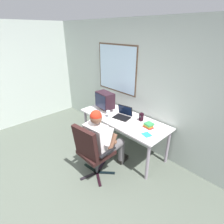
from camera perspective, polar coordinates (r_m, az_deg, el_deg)
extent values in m
cube|color=#4C5449|center=(3.03, -22.86, -27.96)|extent=(5.83, 4.76, 0.02)
cube|color=#B0BBB2|center=(3.48, 11.19, 6.96)|extent=(5.83, 0.06, 2.52)
cube|color=#4C3828|center=(3.87, 1.51, 13.80)|extent=(1.11, 0.01, 1.00)
cube|color=silver|center=(3.87, 1.47, 13.80)|extent=(1.05, 0.02, 0.94)
cylinder|color=gray|center=(4.05, -8.39, -4.15)|extent=(0.05, 0.05, 0.71)
cylinder|color=gray|center=(3.05, 11.45, -15.62)|extent=(0.05, 0.05, 0.71)
cylinder|color=gray|center=(4.38, -1.85, -1.46)|extent=(0.05, 0.05, 0.71)
cylinder|color=gray|center=(3.48, 17.54, -10.59)|extent=(0.05, 0.05, 0.71)
cube|color=white|center=(3.48, 3.64, -2.16)|extent=(1.84, 0.75, 0.03)
cube|color=black|center=(3.42, -6.86, -17.58)|extent=(0.32, 0.08, 0.02)
cube|color=black|center=(3.29, -7.48, -19.78)|extent=(0.11, 0.32, 0.02)
cube|color=black|center=(3.22, -4.37, -20.77)|extent=(0.30, 0.20, 0.02)
cube|color=black|center=(3.32, -1.99, -19.03)|extent=(0.26, 0.25, 0.02)
cube|color=black|center=(3.44, -3.63, -17.15)|extent=(0.17, 0.31, 0.02)
cylinder|color=black|center=(3.33, -4.87, -18.84)|extent=(0.10, 0.10, 0.02)
cylinder|color=#3F3F44|center=(3.19, -5.01, -16.03)|extent=(0.05, 0.05, 0.42)
cube|color=black|center=(3.04, -5.18, -12.80)|extent=(0.49, 0.49, 0.06)
cube|color=black|center=(2.75, -8.60, -10.02)|extent=(0.47, 0.18, 0.53)
cube|color=black|center=(2.82, -1.37, -12.90)|extent=(0.09, 0.35, 0.02)
cube|color=black|center=(3.13, -8.75, -8.90)|extent=(0.09, 0.35, 0.02)
cylinder|color=#545053|center=(3.09, 0.46, -11.35)|extent=(0.20, 0.47, 0.15)
cylinder|color=#545053|center=(3.38, 3.00, -12.86)|extent=(0.12, 0.12, 0.49)
cube|color=black|center=(3.54, 3.53, -14.98)|extent=(0.13, 0.25, 0.08)
cylinder|color=#545053|center=(3.26, -3.93, -9.16)|extent=(0.20, 0.47, 0.15)
cylinder|color=#545053|center=(3.54, -1.20, -10.81)|extent=(0.12, 0.12, 0.49)
cube|color=black|center=(3.70, -0.54, -12.94)|extent=(0.13, 0.25, 0.08)
cube|color=silver|center=(2.90, -4.92, -8.33)|extent=(0.41, 0.30, 0.50)
sphere|color=brown|center=(2.71, -5.20, -1.87)|extent=(0.19, 0.19, 0.19)
sphere|color=red|center=(2.70, -5.23, -1.31)|extent=(0.19, 0.19, 0.19)
cylinder|color=silver|center=(2.75, -0.95, -8.01)|extent=(0.11, 0.20, 0.29)
cylinder|color=brown|center=(2.89, 0.24, -9.56)|extent=(0.10, 0.20, 0.26)
sphere|color=brown|center=(2.93, 0.74, -9.64)|extent=(0.09, 0.09, 0.09)
cylinder|color=silver|center=(3.02, -7.30, -4.99)|extent=(0.11, 0.24, 0.28)
cylinder|color=brown|center=(3.12, -5.37, -4.76)|extent=(0.09, 0.12, 0.27)
sphere|color=brown|center=(3.15, -4.24, -3.11)|extent=(0.09, 0.09, 0.09)
cube|color=beige|center=(3.81, -2.23, 0.80)|extent=(0.25, 0.21, 0.02)
cylinder|color=beige|center=(3.79, -2.24, 1.25)|extent=(0.04, 0.04, 0.05)
cube|color=black|center=(3.72, -2.29, 3.90)|extent=(0.42, 0.28, 0.33)
cube|color=#191E38|center=(3.66, -3.86, 3.47)|extent=(0.36, 0.04, 0.29)
cube|color=black|center=(3.47, 3.14, -1.81)|extent=(0.35, 0.28, 0.02)
cube|color=black|center=(3.46, 3.14, -1.66)|extent=(0.32, 0.24, 0.00)
cube|color=black|center=(3.52, 4.30, 0.57)|extent=(0.32, 0.11, 0.21)
cube|color=#0F1933|center=(3.51, 4.23, 0.50)|extent=(0.29, 0.09, 0.18)
cylinder|color=silver|center=(3.51, -1.24, -1.54)|extent=(0.06, 0.06, 0.00)
cylinder|color=silver|center=(3.49, -1.24, -1.03)|extent=(0.01, 0.01, 0.07)
cylinder|color=silver|center=(3.47, -1.25, -0.09)|extent=(0.08, 0.08, 0.06)
cylinder|color=#5C0F0E|center=(3.48, -1.25, -0.38)|extent=(0.07, 0.07, 0.02)
cube|color=black|center=(3.38, 9.44, -1.61)|extent=(0.06, 0.07, 0.16)
cylinder|color=#333338|center=(3.34, 9.06, -1.47)|extent=(0.04, 0.01, 0.04)
cube|color=red|center=(3.19, 11.65, -4.85)|extent=(0.18, 0.13, 0.02)
cube|color=#A5921D|center=(3.19, 11.65, -4.34)|extent=(0.15, 0.12, 0.03)
cube|color=#30874A|center=(3.18, 11.89, -3.81)|extent=(0.16, 0.16, 0.03)
cube|color=teal|center=(2.99, 11.17, -7.20)|extent=(0.17, 0.16, 0.01)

